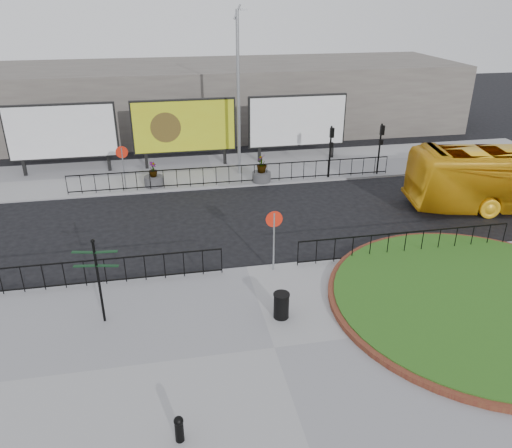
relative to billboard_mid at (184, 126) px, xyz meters
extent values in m
plane|color=black|center=(1.50, -12.97, -2.60)|extent=(90.00, 90.00, 0.00)
cube|color=gray|center=(1.50, -17.97, -2.54)|extent=(30.00, 10.00, 0.12)
cube|color=gray|center=(1.50, -0.97, -2.54)|extent=(44.00, 6.00, 0.12)
cylinder|color=brown|center=(9.00, -16.97, -2.39)|extent=(10.40, 10.40, 0.18)
cylinder|color=#1C4B14|center=(9.00, -16.97, -2.37)|extent=(10.00, 10.00, 0.22)
cylinder|color=gray|center=(-3.50, -3.57, -1.28)|extent=(0.07, 0.07, 2.40)
cylinder|color=red|center=(-3.50, -3.57, -0.33)|extent=(0.64, 0.03, 0.64)
cylinder|color=white|center=(-3.50, -3.55, -0.33)|extent=(0.50, 0.03, 0.50)
cylinder|color=gray|center=(2.50, -13.37, -1.28)|extent=(0.07, 0.07, 2.40)
cylinder|color=red|center=(2.50, -13.37, -0.33)|extent=(0.64, 0.03, 0.64)
cylinder|color=white|center=(2.50, -13.35, -0.33)|extent=(0.50, 0.03, 0.50)
cube|color=black|center=(-9.40, 0.03, -1.98)|extent=(0.18, 0.18, 1.00)
cube|color=black|center=(-4.60, 0.03, -1.98)|extent=(0.18, 0.18, 1.00)
cube|color=black|center=(-7.00, 0.03, 0.02)|extent=(6.20, 0.25, 3.20)
cube|color=silver|center=(-7.00, -0.13, 0.02)|extent=(6.00, 0.06, 3.00)
cube|color=black|center=(-2.40, 0.03, -1.98)|extent=(0.18, 0.18, 1.00)
cube|color=black|center=(2.40, 0.03, -1.98)|extent=(0.18, 0.18, 1.00)
cube|color=black|center=(0.00, 0.03, 0.02)|extent=(6.20, 0.25, 3.20)
cube|color=#B1C31B|center=(0.00, -0.13, 0.02)|extent=(6.00, 0.06, 3.00)
cube|color=black|center=(4.60, 0.03, -1.98)|extent=(0.18, 0.18, 1.00)
cube|color=black|center=(9.40, 0.03, -1.98)|extent=(0.18, 0.18, 1.00)
cube|color=black|center=(7.00, 0.03, 0.02)|extent=(6.20, 0.25, 3.20)
cube|color=silver|center=(7.00, -0.13, 0.02)|extent=(6.00, 0.06, 3.00)
cylinder|color=gray|center=(3.00, -1.97, 2.02)|extent=(0.18, 0.18, 9.00)
cylinder|color=gray|center=(3.00, -1.97, 6.37)|extent=(0.43, 0.10, 0.77)
cube|color=gray|center=(3.35, -1.97, 6.47)|extent=(0.35, 0.15, 0.12)
cylinder|color=black|center=(8.00, -3.57, -0.98)|extent=(0.10, 0.10, 3.00)
cube|color=black|center=(8.00, -3.69, 0.17)|extent=(0.22, 0.18, 0.55)
cube|color=black|center=(8.00, -3.69, -0.53)|extent=(0.20, 0.16, 0.30)
cylinder|color=black|center=(11.00, -3.57, -0.98)|extent=(0.10, 0.10, 3.00)
cube|color=black|center=(11.00, -3.69, 0.17)|extent=(0.22, 0.18, 0.55)
cube|color=black|center=(11.00, -3.69, -0.53)|extent=(0.20, 0.16, 0.30)
cube|color=#6B655D|center=(1.50, 9.03, -0.10)|extent=(40.00, 10.00, 5.00)
cylinder|color=black|center=(-3.68, -15.58, -1.03)|extent=(0.08, 0.08, 2.90)
sphere|color=black|center=(-3.68, -15.58, 0.47)|extent=(0.13, 0.13, 0.13)
cube|color=black|center=(-4.03, -15.50, 0.07)|extent=(0.69, 0.27, 0.03)
cube|color=black|center=(-3.32, -15.61, 0.07)|extent=(0.69, 0.18, 0.03)
cube|color=black|center=(-4.04, -15.54, -0.39)|extent=(0.69, 0.21, 0.03)
cube|color=black|center=(-3.33, -15.66, -0.39)|extent=(0.69, 0.27, 0.03)
cylinder|color=black|center=(-1.50, -20.90, -2.18)|extent=(0.22, 0.22, 0.60)
sphere|color=black|center=(-1.50, -20.90, -1.86)|extent=(0.24, 0.24, 0.24)
cylinder|color=black|center=(2.07, -16.47, -2.05)|extent=(0.51, 0.51, 0.85)
cylinder|color=black|center=(2.07, -16.47, -1.60)|extent=(0.55, 0.55, 0.06)
cylinder|color=#4C4C4F|center=(-1.99, -3.16, -2.20)|extent=(1.06, 1.06, 0.55)
imported|color=#1C4B14|center=(-1.99, -3.16, -1.51)|extent=(0.65, 0.65, 0.84)
cylinder|color=#4C4C4F|center=(4.01, -3.57, -2.21)|extent=(1.05, 1.05, 0.54)
imported|color=#1C4B14|center=(4.01, -3.57, -1.42)|extent=(0.75, 0.75, 1.03)
camera|label=1|loc=(-1.34, -29.78, 7.36)|focal=35.00mm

